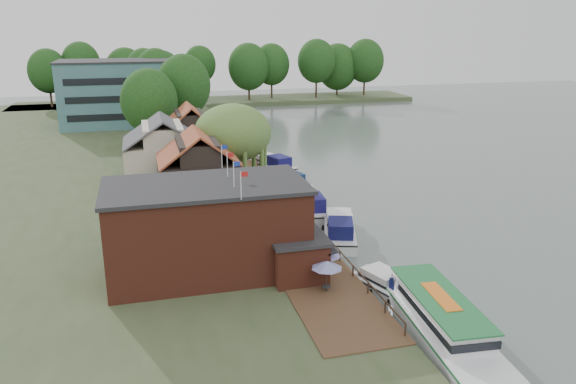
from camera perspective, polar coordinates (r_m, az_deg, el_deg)
ground at (r=50.90m, az=10.11°, el=-6.53°), size 260.00×260.00×0.00m
land_bank at (r=80.16m, az=-21.30°, el=1.62°), size 50.00×140.00×1.00m
quay_deck at (r=56.85m, az=-1.43°, el=-2.60°), size 6.00×50.00×0.10m
quay_rail at (r=57.80m, az=1.05°, el=-1.79°), size 0.20×49.00×1.00m
pub at (r=44.38m, az=-5.70°, el=-3.43°), size 20.00×11.00×7.30m
hotel_block at (r=112.90m, az=-15.83°, el=9.70°), size 25.40×12.40×12.30m
cottage_a at (r=58.30m, az=-9.10°, el=2.01°), size 8.60×7.60×8.50m
cottage_b at (r=67.82m, az=-12.53°, el=3.91°), size 9.60×8.60×8.50m
cottage_c at (r=76.85m, az=-9.88°, el=5.55°), size 7.60×7.60×8.50m
willow at (r=63.46m, az=-5.57°, el=4.25°), size 8.60×8.60×10.43m
umbrella_0 at (r=41.32m, az=3.94°, el=-8.52°), size 2.30×2.30×2.38m
umbrella_1 at (r=43.27m, az=4.01°, el=-7.31°), size 2.01×2.01×2.38m
umbrella_2 at (r=46.75m, az=2.36°, el=-5.39°), size 2.32×2.32×2.38m
umbrella_3 at (r=48.64m, az=1.43°, el=-4.47°), size 2.36×2.36×2.38m
umbrella_4 at (r=51.89m, az=-0.09°, el=-3.07°), size 2.15×2.15×2.38m
umbrella_5 at (r=55.47m, az=-0.86°, el=-1.74°), size 1.96×1.96×2.38m
cruiser_0 at (r=43.25m, az=10.80°, el=-9.37°), size 5.80×9.48×2.15m
cruiser_1 at (r=54.05m, az=5.27°, el=-3.50°), size 6.31×10.70×2.48m
cruiser_2 at (r=60.87m, az=1.97°, el=-1.00°), size 4.38×11.05×2.65m
cruiser_3 at (r=69.73m, az=-0.63°, el=1.30°), size 6.27×11.03×2.57m
cruiser_4 at (r=78.52m, az=-1.70°, el=3.04°), size 6.54×10.67×2.47m
tour_boat at (r=38.45m, az=15.52°, el=-12.53°), size 4.98×14.03×3.00m
swan at (r=40.23m, az=15.12°, el=-13.19°), size 0.44×0.44×0.44m
bank_tree_0 at (r=85.41m, az=-13.85°, el=7.88°), size 8.24×8.24×12.74m
bank_tree_1 at (r=91.47m, az=-10.47°, el=9.17°), size 8.44×8.44×14.37m
bank_tree_2 at (r=102.87m, az=-11.84°, el=9.02°), size 7.19×7.19×11.18m
bank_tree_3 at (r=119.45m, az=-13.20°, el=10.69°), size 8.15×8.15×14.12m
bank_tree_4 at (r=127.46m, az=-14.30°, el=10.91°), size 7.72×7.72×13.83m
bank_tree_5 at (r=136.10m, az=-13.83°, el=10.99°), size 7.38×7.38×12.44m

